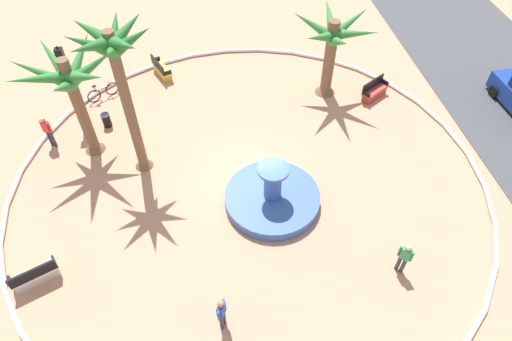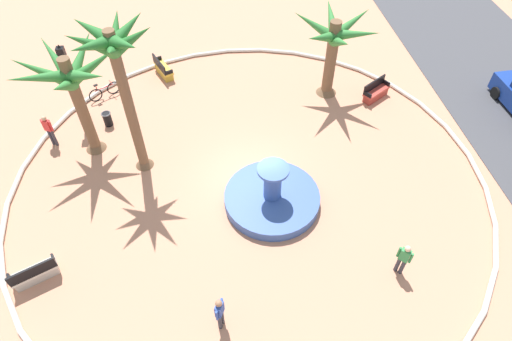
{
  "view_description": "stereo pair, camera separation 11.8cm",
  "coord_description": "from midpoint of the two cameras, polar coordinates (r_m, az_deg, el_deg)",
  "views": [
    {
      "loc": [
        12.34,
        -1.6,
        14.27
      ],
      "look_at": [
        0.4,
        0.23,
        1.0
      ],
      "focal_mm": 30.71,
      "sensor_mm": 36.0,
      "label": 1
    },
    {
      "loc": [
        12.36,
        -1.48,
        14.27
      ],
      "look_at": [
        0.4,
        0.23,
        1.0
      ],
      "focal_mm": 30.71,
      "sensor_mm": 36.0,
      "label": 2
    }
  ],
  "objects": [
    {
      "name": "ground_plane",
      "position": [
        18.93,
        -1.04,
        -1.22
      ],
      "size": [
        80.0,
        80.0,
        0.0
      ],
      "primitive_type": "plane",
      "color": "tan"
    },
    {
      "name": "trash_bin",
      "position": [
        22.35,
        -19.07,
        6.28
      ],
      "size": [
        0.46,
        0.46,
        0.73
      ],
      "color": "black",
      "rests_on": "ground"
    },
    {
      "name": "palm_tree_near_fountain",
      "position": [
        19.28,
        -23.27,
        10.37
      ],
      "size": [
        4.21,
        4.31,
        5.08
      ],
      "color": "brown",
      "rests_on": "ground"
    },
    {
      "name": "person_pedestrian_stroll",
      "position": [
        14.67,
        -4.73,
        -17.96
      ],
      "size": [
        0.48,
        0.33,
        1.67
      ],
      "color": "#33333D",
      "rests_on": "ground"
    },
    {
      "name": "person_cyclist_helmet",
      "position": [
        21.86,
        -25.65,
        4.72
      ],
      "size": [
        0.33,
        0.48,
        1.7
      ],
      "color": "#33333D",
      "rests_on": "ground"
    },
    {
      "name": "fountain",
      "position": [
        17.93,
        1.94,
        -3.52
      ],
      "size": [
        3.91,
        3.91,
        2.05
      ],
      "color": "#38569E",
      "rests_on": "ground"
    },
    {
      "name": "palm_tree_mid_plaza",
      "position": [
        22.02,
        9.77,
        16.2
      ],
      "size": [
        4.29,
        4.04,
        4.32
      ],
      "color": "brown",
      "rests_on": "ground"
    },
    {
      "name": "bicycle_red_frame",
      "position": [
        24.14,
        -19.44,
        9.61
      ],
      "size": [
        0.94,
        1.51,
        0.94
      ],
      "color": "black",
      "rests_on": "ground"
    },
    {
      "name": "bench_west",
      "position": [
        17.71,
        -26.96,
        -12.13
      ],
      "size": [
        1.1,
        1.67,
        1.0
      ],
      "color": "beige",
      "rests_on": "ground"
    },
    {
      "name": "person_cyclist_photo",
      "position": [
        16.44,
        18.56,
        -10.62
      ],
      "size": [
        0.39,
        0.41,
        1.61
      ],
      "color": "#33333D",
      "rests_on": "ground"
    },
    {
      "name": "palm_tree_by_curb",
      "position": [
        16.76,
        -17.92,
        13.03
      ],
      "size": [
        3.12,
        3.12,
        6.88
      ],
      "color": "brown",
      "rests_on": "ground"
    },
    {
      "name": "plaza_curb",
      "position": [
        18.86,
        -1.04,
        -1.02
      ],
      "size": [
        20.24,
        20.24,
        0.2
      ],
      "primitive_type": "torus",
      "color": "silver",
      "rests_on": "ground"
    },
    {
      "name": "bench_east",
      "position": [
        24.96,
        -12.31,
        12.64
      ],
      "size": [
        1.67,
        1.1,
        1.0
      ],
      "color": "gold",
      "rests_on": "ground"
    },
    {
      "name": "bench_north",
      "position": [
        23.67,
        15.0,
        9.88
      ],
      "size": [
        1.29,
        1.61,
        1.0
      ],
      "color": "#B73D33",
      "rests_on": "ground"
    },
    {
      "name": "lamppost",
      "position": [
        21.98,
        -23.32,
        10.91
      ],
      "size": [
        0.32,
        0.32,
        4.12
      ],
      "color": "black",
      "rests_on": "ground"
    }
  ]
}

